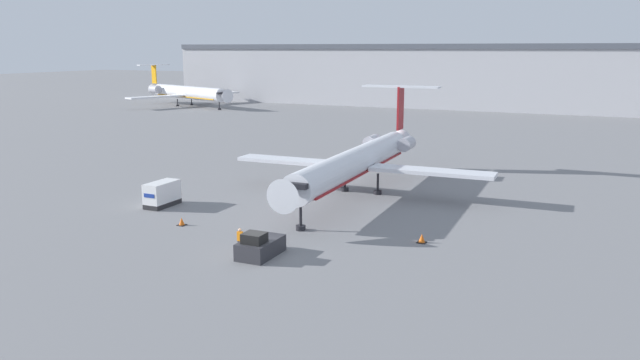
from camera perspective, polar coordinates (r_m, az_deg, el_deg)
ground_plane at (r=44.73m, az=-5.82°, el=-6.97°), size 600.00×600.00×0.00m
terminal_building at (r=157.98m, az=17.06°, el=9.01°), size 180.00×16.80×15.57m
airplane_main at (r=62.31m, az=3.51°, el=1.81°), size 26.81×32.81×10.10m
pushback_tug at (r=44.63m, az=-5.48°, el=-6.05°), size 2.14×3.85×1.90m
luggage_cart at (r=59.94m, az=-14.23°, el=-1.25°), size 1.67×3.67×2.31m
worker_near_tug at (r=45.46m, az=-7.32°, el=-5.43°), size 0.40×0.25×1.81m
worker_by_wing at (r=64.65m, az=-2.45°, el=-0.21°), size 0.40×0.24×1.66m
traffic_cone_left at (r=53.32m, az=-12.53°, el=-3.73°), size 0.68×0.68×0.66m
traffic_cone_right at (r=48.11m, az=9.29°, el=-5.30°), size 0.70×0.70×0.69m
airplane_parked_far_left at (r=164.45m, az=-12.14°, el=7.85°), size 34.43×30.86×10.20m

